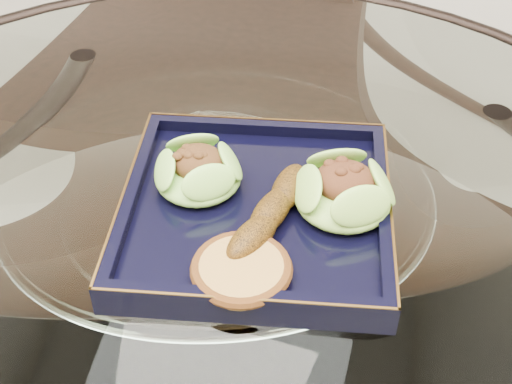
# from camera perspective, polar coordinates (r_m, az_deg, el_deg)

# --- Properties ---
(dining_table) EXTENTS (1.13, 1.13, 0.77)m
(dining_table) POSITION_cam_1_polar(r_m,az_deg,el_deg) (0.86, -2.66, -10.25)
(dining_table) COLOR white
(dining_table) RESTS_ON ground
(dining_chair) EXTENTS (0.40, 0.40, 0.91)m
(dining_chair) POSITION_cam_1_polar(r_m,az_deg,el_deg) (1.34, -3.04, 6.50)
(dining_chair) COLOR black
(dining_chair) RESTS_ON ground
(navy_plate) EXTENTS (0.31, 0.31, 0.02)m
(navy_plate) POSITION_cam_1_polar(r_m,az_deg,el_deg) (0.73, 0.00, -1.78)
(navy_plate) COLOR black
(navy_plate) RESTS_ON dining_table
(lettuce_wrap_left) EXTENTS (0.10, 0.10, 0.03)m
(lettuce_wrap_left) POSITION_cam_1_polar(r_m,az_deg,el_deg) (0.74, -4.64, 1.49)
(lettuce_wrap_left) COLOR #5DA730
(lettuce_wrap_left) RESTS_ON navy_plate
(lettuce_wrap_right) EXTENTS (0.10, 0.10, 0.04)m
(lettuce_wrap_right) POSITION_cam_1_polar(r_m,az_deg,el_deg) (0.72, 7.04, -0.16)
(lettuce_wrap_right) COLOR #60A32F
(lettuce_wrap_right) RESTS_ON navy_plate
(roasted_plantain) EXTENTS (0.06, 0.15, 0.03)m
(roasted_plantain) POSITION_cam_1_polar(r_m,az_deg,el_deg) (0.70, 1.21, -1.56)
(roasted_plantain) COLOR #563309
(roasted_plantain) RESTS_ON navy_plate
(crumb_patty) EXTENTS (0.09, 0.09, 0.02)m
(crumb_patty) POSITION_cam_1_polar(r_m,az_deg,el_deg) (0.65, -1.17, -6.30)
(crumb_patty) COLOR #AD8039
(crumb_patty) RESTS_ON navy_plate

